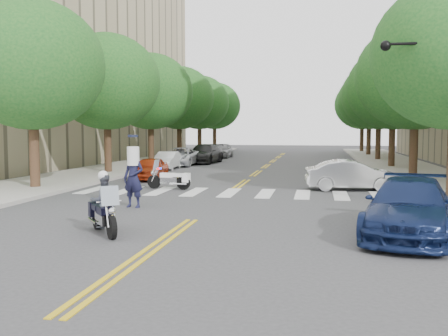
% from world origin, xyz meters
% --- Properties ---
extents(ground, '(140.00, 140.00, 0.00)m').
position_xyz_m(ground, '(0.00, 0.00, 0.00)').
color(ground, '#38383A').
rests_on(ground, ground).
extents(sidewalk_left, '(5.00, 60.00, 0.15)m').
position_xyz_m(sidewalk_left, '(-9.50, 22.00, 0.07)').
color(sidewalk_left, '#9E9991').
rests_on(sidewalk_left, ground).
extents(sidewalk_right, '(5.00, 60.00, 0.15)m').
position_xyz_m(sidewalk_right, '(9.50, 22.00, 0.07)').
color(sidewalk_right, '#9E9991').
rests_on(sidewalk_right, ground).
extents(tree_l_0, '(6.40, 6.40, 8.45)m').
position_xyz_m(tree_l_0, '(-8.80, 6.00, 5.55)').
color(tree_l_0, '#382316').
rests_on(tree_l_0, ground).
extents(tree_l_1, '(6.40, 6.40, 8.45)m').
position_xyz_m(tree_l_1, '(-8.80, 14.00, 5.55)').
color(tree_l_1, '#382316').
rests_on(tree_l_1, ground).
extents(tree_l_2, '(6.40, 6.40, 8.45)m').
position_xyz_m(tree_l_2, '(-8.80, 22.00, 5.55)').
color(tree_l_2, '#382316').
rests_on(tree_l_2, ground).
extents(tree_l_3, '(6.40, 6.40, 8.45)m').
position_xyz_m(tree_l_3, '(-8.80, 30.00, 5.55)').
color(tree_l_3, '#382316').
rests_on(tree_l_3, ground).
extents(tree_l_4, '(6.40, 6.40, 8.45)m').
position_xyz_m(tree_l_4, '(-8.80, 38.00, 5.55)').
color(tree_l_4, '#382316').
rests_on(tree_l_4, ground).
extents(tree_l_5, '(6.40, 6.40, 8.45)m').
position_xyz_m(tree_l_5, '(-8.80, 46.00, 5.55)').
color(tree_l_5, '#382316').
rests_on(tree_l_5, ground).
extents(tree_r_1, '(6.40, 6.40, 8.45)m').
position_xyz_m(tree_r_1, '(8.80, 14.00, 5.55)').
color(tree_r_1, '#382316').
rests_on(tree_r_1, ground).
extents(tree_r_2, '(6.40, 6.40, 8.45)m').
position_xyz_m(tree_r_2, '(8.80, 22.00, 5.55)').
color(tree_r_2, '#382316').
rests_on(tree_r_2, ground).
extents(tree_r_3, '(6.40, 6.40, 8.45)m').
position_xyz_m(tree_r_3, '(8.80, 30.00, 5.55)').
color(tree_r_3, '#382316').
rests_on(tree_r_3, ground).
extents(tree_r_4, '(6.40, 6.40, 8.45)m').
position_xyz_m(tree_r_4, '(8.80, 38.00, 5.55)').
color(tree_r_4, '#382316').
rests_on(tree_r_4, ground).
extents(tree_r_5, '(6.40, 6.40, 8.45)m').
position_xyz_m(tree_r_5, '(8.80, 46.00, 5.55)').
color(tree_r_5, '#382316').
rests_on(tree_r_5, ground).
extents(traffic_signal_pole, '(2.82, 0.42, 6.00)m').
position_xyz_m(traffic_signal_pole, '(7.72, 3.50, 3.72)').
color(traffic_signal_pole, black).
rests_on(traffic_signal_pole, ground).
extents(motorcycle_police, '(1.45, 1.74, 1.66)m').
position_xyz_m(motorcycle_police, '(-1.82, -2.28, 0.74)').
color(motorcycle_police, black).
rests_on(motorcycle_police, ground).
extents(motorcycle_parked, '(2.08, 0.63, 1.34)m').
position_xyz_m(motorcycle_parked, '(-2.78, 7.31, 0.47)').
color(motorcycle_parked, black).
rests_on(motorcycle_parked, ground).
extents(officer_standing, '(0.82, 0.62, 2.04)m').
position_xyz_m(officer_standing, '(-2.61, 2.01, 1.02)').
color(officer_standing, '#171733').
rests_on(officer_standing, ground).
extents(convertible, '(4.22, 1.82, 1.35)m').
position_xyz_m(convertible, '(5.21, 8.50, 0.67)').
color(convertible, silver).
rests_on(convertible, ground).
extents(sedan_blue, '(3.15, 5.38, 1.47)m').
position_xyz_m(sedan_blue, '(6.00, -1.12, 0.73)').
color(sedan_blue, '#101D46').
rests_on(sedan_blue, ground).
extents(parked_car_a, '(1.56, 3.60, 1.21)m').
position_xyz_m(parked_car_a, '(-5.21, 11.24, 0.61)').
color(parked_car_a, '#A42E11').
rests_on(parked_car_a, ground).
extents(parked_car_b, '(1.44, 3.69, 1.20)m').
position_xyz_m(parked_car_b, '(-6.30, 18.00, 0.60)').
color(parked_car_b, silver).
rests_on(parked_car_b, ground).
extents(parked_car_c, '(2.28, 4.87, 1.35)m').
position_xyz_m(parked_car_c, '(-6.30, 21.32, 0.67)').
color(parked_car_c, '#BABCC2').
rests_on(parked_car_c, ground).
extents(parked_car_d, '(2.55, 5.36, 1.51)m').
position_xyz_m(parked_car_d, '(-5.20, 24.50, 0.75)').
color(parked_car_d, black).
rests_on(parked_car_d, ground).
extents(parked_car_e, '(1.70, 4.16, 1.41)m').
position_xyz_m(parked_car_e, '(-5.20, 32.09, 0.71)').
color(parked_car_e, '#949499').
rests_on(parked_car_e, ground).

